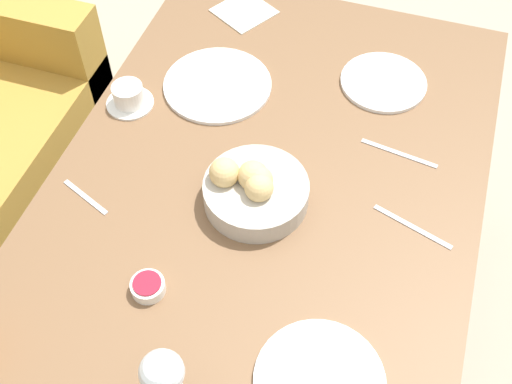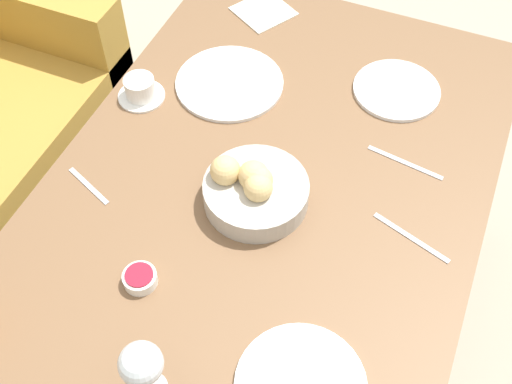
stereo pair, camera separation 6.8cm
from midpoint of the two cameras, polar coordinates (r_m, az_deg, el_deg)
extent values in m
plane|color=#A89E89|center=(2.02, 1.21, -13.06)|extent=(10.00, 10.00, 0.00)
cube|color=brown|center=(1.40, 1.70, -1.09)|extent=(1.47, 0.93, 0.03)
cube|color=brown|center=(2.10, 19.29, 3.49)|extent=(0.06, 0.06, 0.70)
cube|color=brown|center=(2.20, -2.05, 10.07)|extent=(0.06, 0.06, 0.70)
cube|color=#B28938|center=(2.47, -17.91, 11.40)|extent=(0.14, 0.70, 0.61)
cylinder|color=#B2ADA3|center=(1.36, 1.43, -0.11)|extent=(0.23, 0.23, 0.05)
sphere|color=#DBB775|center=(1.33, 1.17, 1.29)|extent=(0.07, 0.07, 0.07)
sphere|color=#DBB775|center=(1.32, 1.73, 1.00)|extent=(0.06, 0.06, 0.06)
sphere|color=#DBB775|center=(1.34, -1.30, 1.89)|extent=(0.06, 0.06, 0.06)
sphere|color=#DBB775|center=(1.31, 1.68, 0.33)|extent=(0.06, 0.06, 0.06)
cylinder|color=white|center=(1.65, 13.56, 8.78)|extent=(0.21, 0.21, 0.01)
cylinder|color=white|center=(1.62, -1.15, 9.64)|extent=(0.27, 0.27, 0.01)
cylinder|color=silver|center=(1.16, -7.93, -16.35)|extent=(0.01, 0.01, 0.07)
sphere|color=silver|center=(1.09, -8.38, -14.94)|extent=(0.08, 0.08, 0.08)
cylinder|color=white|center=(1.61, -8.94, 8.39)|extent=(0.12, 0.12, 0.01)
cylinder|color=white|center=(1.59, -9.07, 9.12)|extent=(0.07, 0.07, 0.05)
cylinder|color=white|center=(1.28, -8.76, -7.67)|extent=(0.07, 0.07, 0.03)
cylinder|color=#A3192D|center=(1.27, -8.84, -7.34)|extent=(0.06, 0.06, 0.00)
cube|color=#B7B7BC|center=(1.37, 15.00, -3.98)|extent=(0.07, 0.18, 0.00)
cube|color=#B7B7BC|center=(1.49, 14.39, 2.51)|extent=(0.04, 0.18, 0.00)
cube|color=#B7B7BC|center=(1.44, -13.35, 0.49)|extent=(0.06, 0.13, 0.00)
cube|color=silver|center=(1.84, 1.77, 15.74)|extent=(0.19, 0.19, 0.00)
camera|label=1|loc=(0.03, -88.57, 1.90)|focal=45.00mm
camera|label=2|loc=(0.03, 91.43, -1.90)|focal=45.00mm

